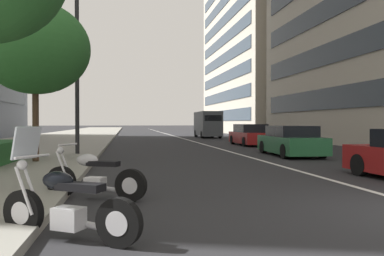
{
  "coord_description": "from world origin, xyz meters",
  "views": [
    {
      "loc": [
        -5.44,
        5.32,
        1.52
      ],
      "look_at": [
        17.19,
        1.5,
        1.2
      ],
      "focal_mm": 36.53,
      "sensor_mm": 36.0,
      "label": 1
    }
  ],
  "objects": [
    {
      "name": "sidewalk_right_plaza",
      "position": [
        30.0,
        11.11,
        0.07
      ],
      "size": [
        160.0,
        9.26,
        0.15
      ],
      "primitive_type": "cube",
      "color": "gray",
      "rests_on": "ground"
    },
    {
      "name": "lane_centre_stripe",
      "position": [
        35.0,
        0.0,
        0.0
      ],
      "size": [
        110.0,
        0.16,
        0.01
      ],
      "primitive_type": "cube",
      "color": "silver",
      "rests_on": "ground"
    },
    {
      "name": "motorcycle_second_in_row",
      "position": [
        -0.24,
        6.09,
        0.43
      ],
      "size": [
        1.19,
        1.87,
        1.46
      ],
      "rotation": [
        0.0,
        0.0,
        1.03
      ],
      "color": "black",
      "rests_on": "ground"
    },
    {
      "name": "motorcycle_nearest_camera",
      "position": [
        2.45,
        5.95,
        0.41
      ],
      "size": [
        1.07,
        2.01,
        1.09
      ],
      "rotation": [
        0.0,
        0.0,
        1.12
      ],
      "color": "black",
      "rests_on": "ground"
    },
    {
      "name": "car_mid_block_traffic",
      "position": [
        11.38,
        -2.1,
        0.65
      ],
      "size": [
        4.54,
        2.03,
        1.37
      ],
      "rotation": [
        0.0,
        0.0,
        -0.05
      ],
      "color": "#236038",
      "rests_on": "ground"
    },
    {
      "name": "car_far_down_avenue",
      "position": [
        19.65,
        -2.89,
        0.67
      ],
      "size": [
        4.6,
        1.94,
        1.41
      ],
      "rotation": [
        0.0,
        0.0,
        -0.01
      ],
      "color": "maroon",
      "rests_on": "ground"
    },
    {
      "name": "delivery_van_ahead",
      "position": [
        33.25,
        -2.82,
        1.39
      ],
      "size": [
        5.52,
        2.09,
        2.61
      ],
      "rotation": [
        0.0,
        0.0,
        -0.02
      ],
      "color": "#4C5156",
      "rests_on": "ground"
    },
    {
      "name": "street_lamp_with_banners",
      "position": [
        12.38,
        7.08,
        4.95
      ],
      "size": [
        1.26,
        2.55,
        8.0
      ],
      "color": "#232326",
      "rests_on": "sidewalk_right_plaza"
    },
    {
      "name": "street_tree_mid_sidewalk",
      "position": [
        9.07,
        8.48,
        4.13
      ],
      "size": [
        3.81,
        3.81,
        5.61
      ],
      "color": "#473323",
      "rests_on": "sidewalk_right_plaza"
    },
    {
      "name": "office_tower_far_left_down_avenue",
      "position": [
        49.24,
        -18.52,
        15.74
      ],
      "size": [
        28.51,
        20.21,
        31.47
      ],
      "color": "beige",
      "rests_on": "ground"
    }
  ]
}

